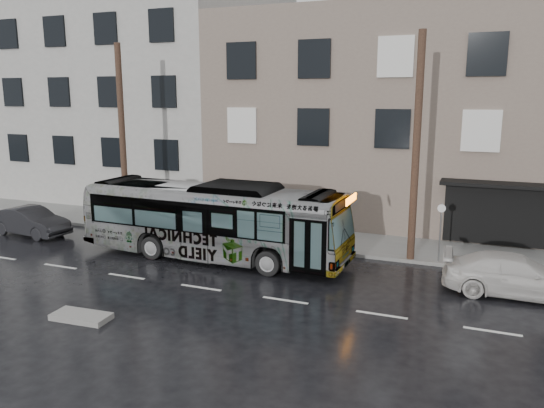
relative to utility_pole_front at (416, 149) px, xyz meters
The scene contains 11 objects.
ground 8.65m from the utility_pole_front, 153.08° to the right, with size 120.00×120.00×0.00m, color black.
sidewalk 8.11m from the utility_pole_front, 166.17° to the left, with size 90.00×3.60×0.15m, color gray.
building_taupe 9.56m from the utility_pole_front, 99.07° to the left, with size 20.00×12.00×11.00m, color gray.
building_grey 27.02m from the utility_pole_front, 156.02° to the left, with size 26.00×15.00×16.00m, color #B3B0A9.
utility_pole_front is the anchor object (origin of this frame).
utility_pole_rear 14.00m from the utility_pole_front, behind, with size 0.30×0.30×9.00m, color #503628.
sign_post 3.48m from the utility_pole_front, ahead, with size 0.06×0.06×2.40m, color slate.
bus 8.71m from the utility_pole_front, 162.45° to the right, with size 2.70×11.53×3.21m, color #B2B2B2.
white_sedan 5.99m from the utility_pole_front, 32.22° to the right, with size 1.95×4.79×1.39m, color beige.
dark_sedan 18.40m from the utility_pole_front, behind, with size 1.45×4.17×1.37m, color black.
slush_pile 13.60m from the utility_pole_front, 131.81° to the right, with size 1.80×0.80×0.18m, color gray.
Camera 1 is at (8.99, -18.11, 6.69)m, focal length 35.00 mm.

